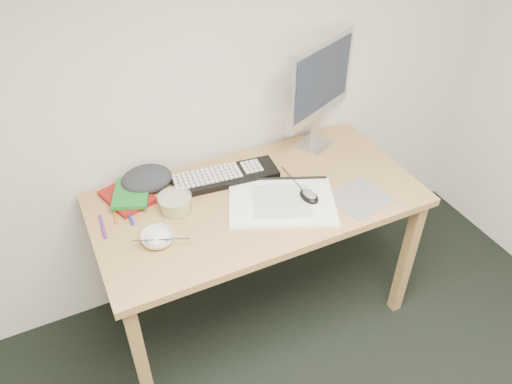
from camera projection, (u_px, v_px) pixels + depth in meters
desk at (258, 211)px, 2.19m from camera, size 1.40×0.70×0.75m
mousepad at (360, 198)px, 2.13m from camera, size 0.26×0.25×0.00m
sketchpad at (282, 202)px, 2.10m from camera, size 0.53×0.47×0.01m
keyboard at (225, 177)px, 2.23m from camera, size 0.49×0.20×0.03m
monitor at (320, 82)px, 2.25m from camera, size 0.43×0.22×0.54m
mouse at (309, 194)px, 2.11m from camera, size 0.08×0.11×0.04m
rice_bowl at (158, 238)px, 1.91m from camera, size 0.13×0.13×0.04m
chopsticks at (162, 240)px, 1.87m from camera, size 0.21×0.10×0.02m
fruit_tub at (175, 203)px, 2.06m from camera, size 0.17×0.17×0.07m
book_red at (127, 197)px, 2.12m from camera, size 0.22×0.26×0.02m
book_green at (131, 193)px, 2.11m from camera, size 0.21×0.24×0.02m
cloth_lump at (147, 179)px, 2.18m from camera, size 0.21×0.18×0.08m
pencil_pink at (254, 183)px, 2.21m from camera, size 0.20×0.04×0.01m
pencil_tan at (260, 193)px, 2.15m from camera, size 0.13×0.12×0.01m
pencil_black at (266, 182)px, 2.21m from camera, size 0.18×0.02×0.01m
marker_blue at (129, 214)px, 2.04m from camera, size 0.02×0.14×0.01m
marker_orange at (115, 214)px, 2.05m from camera, size 0.03×0.12×0.01m
marker_purple at (103, 227)px, 1.98m from camera, size 0.02×0.14×0.01m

